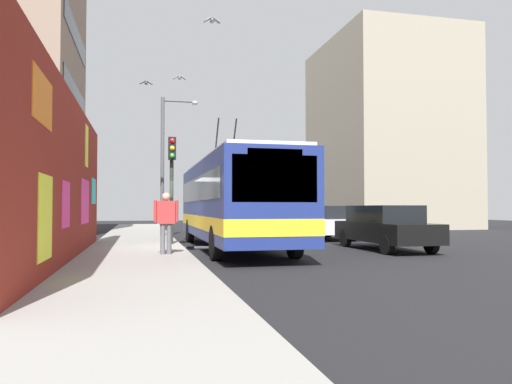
{
  "coord_description": "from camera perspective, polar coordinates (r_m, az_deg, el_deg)",
  "views": [
    {
      "loc": [
        -17.41,
        1.46,
        1.51
      ],
      "look_at": [
        2.42,
        -3.19,
        2.15
      ],
      "focal_mm": 34.47,
      "sensor_mm": 36.0,
      "label": 1
    }
  ],
  "objects": [
    {
      "name": "parked_car_silver",
      "position": [
        29.78,
        3.31,
        -3.1
      ],
      "size": [
        4.51,
        1.92,
        1.58
      ],
      "color": "#B7B7BC",
      "rests_on": "ground_plane"
    },
    {
      "name": "building_far_right",
      "position": [
        39.65,
        14.8,
        6.45
      ],
      "size": [
        11.42,
        9.15,
        14.32
      ],
      "color": "#9E937F",
      "rests_on": "ground_plane"
    },
    {
      "name": "traffic_light",
      "position": [
        18.52,
        -9.74,
        2.36
      ],
      "size": [
        0.49,
        0.28,
        3.99
      ],
      "color": "#2D382D",
      "rests_on": "sidewalk_slab"
    },
    {
      "name": "parked_car_dark_gray",
      "position": [
        35.13,
        0.73,
        -2.9
      ],
      "size": [
        4.91,
        1.95,
        1.58
      ],
      "color": "#38383D",
      "rests_on": "ground_plane"
    },
    {
      "name": "ground_plane",
      "position": [
        17.53,
        -8.44,
        -6.72
      ],
      "size": [
        80.0,
        80.0,
        0.0
      ],
      "primitive_type": "plane",
      "color": "black"
    },
    {
      "name": "flying_pigeons",
      "position": [
        18.39,
        -10.08,
        17.36
      ],
      "size": [
        9.02,
        3.01,
        2.36
      ],
      "color": "slate"
    },
    {
      "name": "parked_car_black",
      "position": [
        18.11,
        14.68,
        -3.88
      ],
      "size": [
        4.92,
        1.81,
        1.58
      ],
      "color": "black",
      "rests_on": "ground_plane"
    },
    {
      "name": "pedestrian_at_curb",
      "position": [
        14.54,
        -10.4,
        -2.93
      ],
      "size": [
        0.24,
        0.71,
        1.79
      ],
      "color": "#595960",
      "rests_on": "sidewalk_slab"
    },
    {
      "name": "curbside_puddle",
      "position": [
        18.53,
        -6.82,
        -6.46
      ],
      "size": [
        1.67,
        1.67,
        0.0
      ],
      "primitive_type": "cylinder",
      "color": "black",
      "rests_on": "ground_plane"
    },
    {
      "name": "graffiti_wall",
      "position": [
        13.76,
        -21.08,
        1.29
      ],
      "size": [
        14.41,
        0.32,
        4.45
      ],
      "color": "maroon",
      "rests_on": "ground_plane"
    },
    {
      "name": "sidewalk_slab",
      "position": [
        17.47,
        -13.71,
        -6.47
      ],
      "size": [
        48.0,
        3.2,
        0.15
      ],
      "primitive_type": "cube",
      "color": "gray",
      "rests_on": "ground_plane"
    },
    {
      "name": "city_bus",
      "position": [
        17.94,
        -2.73,
        -0.91
      ],
      "size": [
        11.75,
        2.63,
        4.99
      ],
      "color": "navy",
      "rests_on": "ground_plane"
    },
    {
      "name": "street_lamp",
      "position": [
        24.53,
        -10.35,
        4.13
      ],
      "size": [
        0.44,
        1.8,
        6.77
      ],
      "color": "#4C4C51",
      "rests_on": "sidewalk_slab"
    },
    {
      "name": "parked_car_white",
      "position": [
        23.62,
        7.8,
        -3.42
      ],
      "size": [
        4.58,
        1.87,
        1.58
      ],
      "color": "white",
      "rests_on": "ground_plane"
    }
  ]
}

